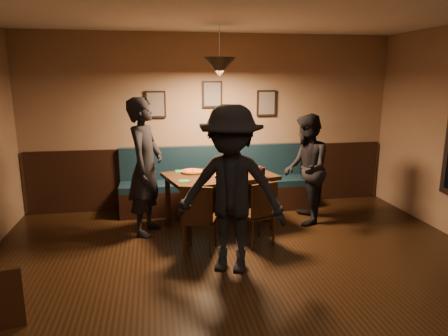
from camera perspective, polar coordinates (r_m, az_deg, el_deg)
name	(u,v)px	position (r m, az deg, el deg)	size (l,w,h in m)	color
floor	(270,325)	(3.83, 6.51, -21.08)	(7.00, 7.00, 0.00)	black
wall_back	(212,122)	(6.65, -1.68, 6.47)	(6.00, 6.00, 0.00)	#8C704F
wainscot	(213,176)	(6.78, -1.60, -1.15)	(5.88, 0.06, 1.00)	black
booth_bench	(215,180)	(6.52, -1.25, -1.71)	(3.00, 0.60, 1.00)	#0F232D
picture_left	(156,104)	(6.53, -9.60, 8.82)	(0.32, 0.04, 0.42)	black
picture_center	(212,94)	(6.58, -1.67, 10.34)	(0.32, 0.04, 0.42)	black
picture_right	(266,103)	(6.78, 5.98, 9.07)	(0.32, 0.04, 0.42)	black
pendant_lamp	(219,67)	(5.55, -0.64, 14.02)	(0.44, 0.44, 0.25)	black
dining_table	(220,201)	(5.81, -0.59, -4.63)	(1.46, 0.94, 0.78)	black
chair_near_left	(200,217)	(5.02, -3.39, -6.93)	(0.39, 0.39, 0.87)	black
chair_near_right	(256,212)	(5.24, 4.58, -6.23)	(0.38, 0.38, 0.85)	black
diner_left	(145,167)	(5.56, -10.99, 0.14)	(0.68, 0.45, 1.87)	black
diner_right	(306,169)	(6.01, 11.45, -0.19)	(0.78, 0.61, 1.61)	black
diner_front	(231,190)	(4.39, 0.96, -3.15)	(1.19, 0.69, 1.85)	black
pizza_a	(192,171)	(5.81, -4.49, -0.48)	(0.31, 0.31, 0.04)	gold
pizza_b	(226,176)	(5.55, 0.32, -1.08)	(0.32, 0.32, 0.04)	orange
pizza_c	(252,169)	(5.93, 3.89, -0.17)	(0.36, 0.36, 0.04)	#C66925
soda_glass	(263,172)	(5.56, 5.49, -0.59)	(0.06, 0.06, 0.13)	black
tabasco_bottle	(260,169)	(5.77, 5.11, -0.17)	(0.03, 0.03, 0.12)	#9B1F05
napkin_a	(181,171)	(5.91, -6.05, -0.45)	(0.16, 0.16, 0.01)	#1D6F2A
napkin_b	(184,181)	(5.35, -5.67, -1.83)	(0.14, 0.14, 0.01)	#1F7521
cutlery_set	(224,181)	(5.34, -0.05, -1.82)	(0.02, 0.20, 0.00)	silver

